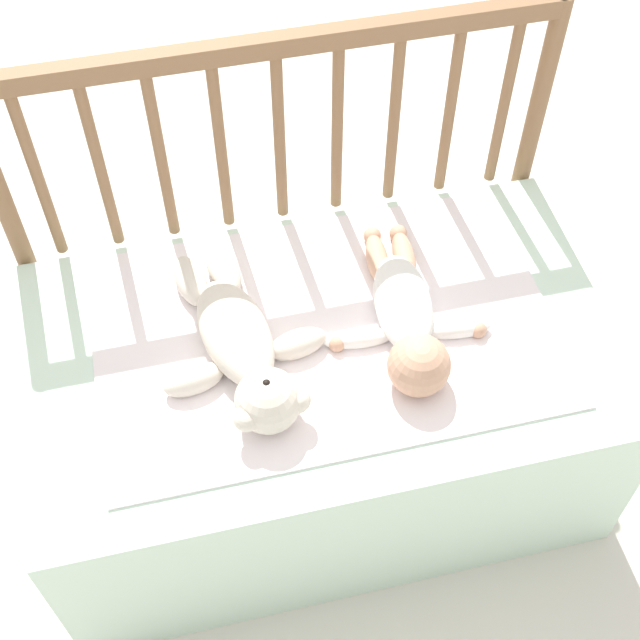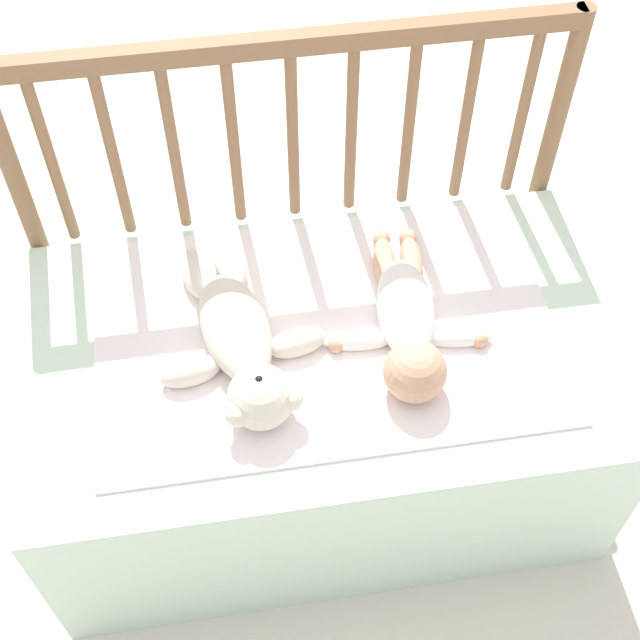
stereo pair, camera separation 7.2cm
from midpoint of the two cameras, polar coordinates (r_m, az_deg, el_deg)
ground_plane at (r=1.97m, az=1.10°, el=-8.83°), size 12.00×12.00×0.00m
crib_mattress at (r=1.79m, az=1.20°, el=-5.56°), size 1.07×0.63×0.43m
crib_rail at (r=1.72m, az=-0.50°, el=10.61°), size 1.07×0.04×0.85m
blanket at (r=1.63m, az=1.58°, el=-0.68°), size 0.83×0.54×0.01m
teddy_bear at (r=1.56m, az=-3.81°, el=-1.46°), size 0.31×0.44×0.11m
baby at (r=1.60m, az=6.90°, el=-0.31°), size 0.31×0.41×0.11m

